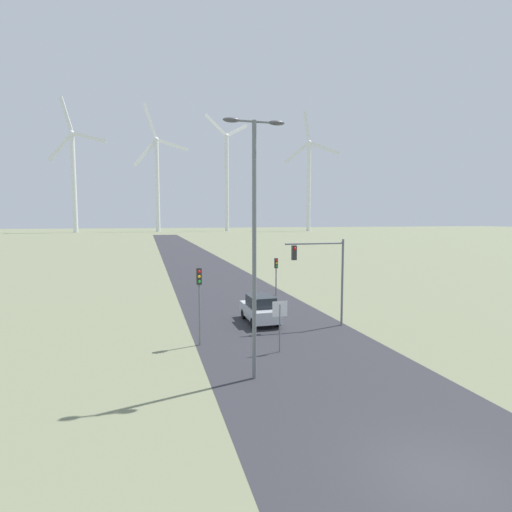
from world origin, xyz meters
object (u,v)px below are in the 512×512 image
at_px(traffic_light_mast_overhead, 323,265).
at_px(wind_turbine_left, 74,173).
at_px(wind_turbine_center, 157,176).
at_px(traffic_light_post_near_right, 276,268).
at_px(wind_turbine_far_right, 309,178).
at_px(traffic_light_post_near_left, 199,289).
at_px(streetlamp, 254,223).
at_px(car_approaching, 260,309).
at_px(wind_turbine_right, 227,175).
at_px(stop_sign_near, 280,316).

bearing_deg(traffic_light_mast_overhead, wind_turbine_left, 103.02).
bearing_deg(wind_turbine_left, wind_turbine_center, 2.47).
relative_size(traffic_light_post_near_right, wind_turbine_far_right, 0.05).
relative_size(traffic_light_post_near_left, wind_turbine_left, 0.06).
relative_size(traffic_light_post_near_right, wind_turbine_center, 0.05).
height_order(traffic_light_post_near_left, wind_turbine_center, wind_turbine_center).
xyz_separation_m(streetlamp, wind_turbine_left, (-39.01, 202.94, 23.15)).
bearing_deg(wind_turbine_far_right, traffic_light_post_near_right, -113.58).
bearing_deg(traffic_light_post_near_right, car_approaching, -114.47).
height_order(wind_turbine_center, wind_turbine_far_right, wind_turbine_far_right).
height_order(traffic_light_post_near_right, traffic_light_mast_overhead, traffic_light_mast_overhead).
relative_size(traffic_light_mast_overhead, wind_turbine_left, 0.08).
relative_size(wind_turbine_center, wind_turbine_right, 1.07).
bearing_deg(wind_turbine_center, streetlamp, -90.45).
xyz_separation_m(streetlamp, wind_turbine_far_right, (84.17, 194.93, 23.04)).
xyz_separation_m(traffic_light_mast_overhead, wind_turbine_left, (-45.34, 196.06, 25.91)).
relative_size(stop_sign_near, traffic_light_post_near_right, 0.79).
bearing_deg(wind_turbine_far_right, stop_sign_near, -113.13).
relative_size(traffic_light_post_near_right, wind_turbine_right, 0.05).
distance_m(traffic_light_post_near_left, wind_turbine_far_right, 209.96).
relative_size(streetlamp, wind_turbine_left, 0.16).
bearing_deg(traffic_light_post_near_right, stop_sign_near, -107.49).
bearing_deg(traffic_light_post_near_left, stop_sign_near, -30.02).
relative_size(wind_turbine_left, wind_turbine_right, 1.07).
relative_size(traffic_light_mast_overhead, car_approaching, 1.36).
xyz_separation_m(traffic_light_post_near_left, car_approaching, (4.50, 3.69, -2.20)).
relative_size(streetlamp, wind_turbine_right, 0.18).
bearing_deg(stop_sign_near, wind_turbine_far_right, 66.87).
bearing_deg(wind_turbine_far_right, car_approaching, -113.62).
xyz_separation_m(streetlamp, wind_turbine_center, (1.60, 204.69, 22.88)).
relative_size(wind_turbine_left, wind_turbine_far_right, 1.01).
xyz_separation_m(car_approaching, wind_turbine_right, (36.67, 197.09, 30.52)).
relative_size(streetlamp, stop_sign_near, 4.08).
height_order(car_approaching, wind_turbine_right, wind_turbine_right).
bearing_deg(streetlamp, traffic_light_mast_overhead, 47.36).
bearing_deg(wind_turbine_far_right, wind_turbine_left, 176.28).
distance_m(traffic_light_post_near_left, wind_turbine_center, 201.28).
bearing_deg(traffic_light_post_near_left, car_approaching, 39.36).
bearing_deg(streetlamp, wind_turbine_right, 79.15).
distance_m(traffic_light_post_near_left, traffic_light_post_near_right, 15.02).
relative_size(traffic_light_post_near_right, car_approaching, 0.82).
bearing_deg(wind_turbine_right, wind_turbine_left, -177.78).
bearing_deg(wind_turbine_left, traffic_light_post_near_right, -76.13).
bearing_deg(traffic_light_post_near_left, streetlamp, -71.92).
bearing_deg(traffic_light_mast_overhead, wind_turbine_right, 80.55).
bearing_deg(car_approaching, streetlamp, -107.51).
distance_m(streetlamp, traffic_light_post_near_left, 6.55).
distance_m(stop_sign_near, traffic_light_mast_overhead, 6.09).
distance_m(traffic_light_post_near_right, traffic_light_mast_overhead, 10.83).
bearing_deg(streetlamp, car_approaching, 72.49).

